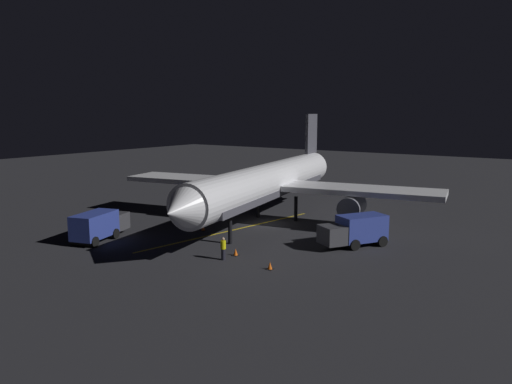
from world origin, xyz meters
name	(u,v)px	position (x,y,z in m)	size (l,w,h in m)	color
ground_plane	(267,225)	(0.00, 0.00, -0.10)	(180.00, 180.00, 0.20)	#242428
apron_guide_stripe	(233,230)	(1.28, 4.00, 0.00)	(0.24, 21.50, 0.01)	gold
airliner	(270,183)	(0.11, -0.59, 4.09)	(33.23, 35.67, 10.81)	white
baggage_truck	(99,226)	(8.62, 13.50, 1.29)	(3.72, 6.36, 2.52)	navy
catering_truck	(356,231)	(-10.52, 2.70, 1.30)	(4.75, 5.96, 2.58)	navy
ground_crew_worker	(223,248)	(-3.84, 11.93, 0.89)	(0.40, 0.40, 1.74)	black
traffic_cone_near_left	(236,252)	(-3.92, 10.50, 0.25)	(0.50, 0.50, 0.55)	#EA590F
traffic_cone_near_right	(270,266)	(-7.96, 11.84, 0.25)	(0.50, 0.50, 0.55)	#EA590F
traffic_cone_under_wing	(203,228)	(3.49, 5.72, 0.25)	(0.50, 0.50, 0.55)	#EA590F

